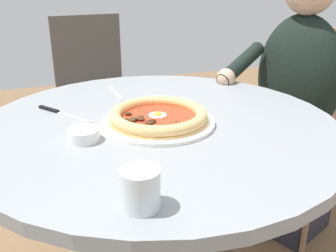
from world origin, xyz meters
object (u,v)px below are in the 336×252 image
(water_glass, at_px, (140,191))
(cafe_chair_spare_near, at_px, (93,86))
(dining_table, at_px, (158,167))
(fork_utensil, at_px, (116,93))
(steak_knife, at_px, (57,112))
(cafe_chair_diner, at_px, (310,111))
(ramekin_capers, at_px, (83,134))
(diner_person, at_px, (292,123))
(pizza_on_plate, at_px, (158,117))

(water_glass, height_order, cafe_chair_spare_near, cafe_chair_spare_near)
(dining_table, bearing_deg, fork_utensil, 10.09)
(steak_knife, distance_m, cafe_chair_diner, 1.12)
(water_glass, bearing_deg, ramekin_capers, 9.94)
(steak_knife, height_order, fork_utensil, steak_knife)
(diner_person, xyz_separation_m, cafe_chair_diner, (0.06, -0.14, 0.02))
(pizza_on_plate, xyz_separation_m, cafe_chair_diner, (0.37, -0.83, -0.21))
(water_glass, distance_m, fork_utensil, 0.70)
(dining_table, height_order, cafe_chair_diner, cafe_chair_diner)
(pizza_on_plate, height_order, water_glass, water_glass)
(dining_table, height_order, ramekin_capers, ramekin_capers)
(cafe_chair_diner, bearing_deg, dining_table, 113.86)
(water_glass, relative_size, ramekin_capers, 0.96)
(steak_knife, relative_size, fork_utensil, 1.14)
(fork_utensil, xyz_separation_m, cafe_chair_diner, (0.06, -0.88, -0.19))
(ramekin_capers, height_order, fork_utensil, ramekin_capers)
(water_glass, height_order, ramekin_capers, water_glass)
(dining_table, relative_size, cafe_chair_spare_near, 1.15)
(pizza_on_plate, relative_size, cafe_chair_spare_near, 0.35)
(ramekin_capers, distance_m, cafe_chair_diner, 1.14)
(dining_table, height_order, pizza_on_plate, pizza_on_plate)
(dining_table, bearing_deg, cafe_chair_diner, -66.14)
(cafe_chair_spare_near, bearing_deg, ramekin_capers, 170.52)
(dining_table, distance_m, water_glass, 0.45)
(fork_utensil, bearing_deg, cafe_chair_diner, -86.08)
(dining_table, xyz_separation_m, pizza_on_plate, (-0.01, -0.00, 0.16))
(cafe_chair_diner, bearing_deg, cafe_chair_spare_near, 52.11)
(fork_utensil, relative_size, diner_person, 0.14)
(cafe_chair_spare_near, bearing_deg, steak_knife, 165.06)
(diner_person, bearing_deg, pizza_on_plate, 114.49)
(water_glass, height_order, cafe_chair_diner, cafe_chair_diner)
(water_glass, relative_size, steak_knife, 0.42)
(water_glass, relative_size, cafe_chair_diner, 0.09)
(cafe_chair_spare_near, bearing_deg, water_glass, 175.00)
(cafe_chair_spare_near, bearing_deg, cafe_chair_diner, -127.89)
(dining_table, relative_size, pizza_on_plate, 3.25)
(steak_knife, xyz_separation_m, fork_utensil, (0.13, -0.21, -0.00))
(water_glass, bearing_deg, steak_knife, 10.67)
(water_glass, distance_m, diner_person, 1.12)
(fork_utensil, distance_m, cafe_chair_diner, 0.91)
(dining_table, relative_size, diner_person, 0.90)
(water_glass, xyz_separation_m, cafe_chair_diner, (0.75, -0.98, -0.22))
(ramekin_capers, height_order, diner_person, diner_person)
(dining_table, bearing_deg, diner_person, -66.01)
(fork_utensil, bearing_deg, cafe_chair_spare_near, -1.89)
(ramekin_capers, height_order, cafe_chair_diner, cafe_chair_diner)
(steak_knife, xyz_separation_m, diner_person, (0.13, -0.95, -0.21))
(dining_table, xyz_separation_m, cafe_chair_diner, (0.37, -0.83, -0.05))
(pizza_on_plate, distance_m, cafe_chair_diner, 0.93)
(diner_person, bearing_deg, cafe_chair_diner, -66.80)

